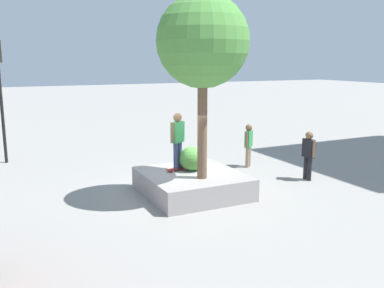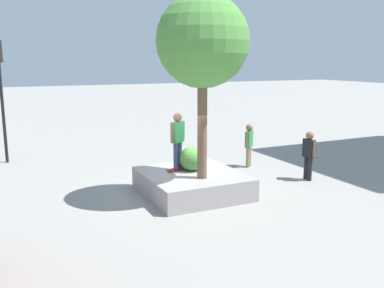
{
  "view_description": "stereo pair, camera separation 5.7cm",
  "coord_description": "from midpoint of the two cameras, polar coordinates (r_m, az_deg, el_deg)",
  "views": [
    {
      "loc": [
        -11.59,
        5.33,
        4.01
      ],
      "look_at": [
        -0.43,
        -0.02,
        1.56
      ],
      "focal_mm": 39.36,
      "sensor_mm": 36.0,
      "label": 1
    },
    {
      "loc": [
        -11.61,
        5.28,
        4.01
      ],
      "look_at": [
        -0.43,
        -0.02,
        1.56
      ],
      "focal_mm": 39.36,
      "sensor_mm": 36.0,
      "label": 2
    }
  ],
  "objects": [
    {
      "name": "boxwood_shrub",
      "position": [
        13.03,
        -0.19,
        -1.99
      ],
      "size": [
        0.76,
        0.76,
        0.76
      ],
      "primitive_type": "sphere",
      "color": "#4C8C3D",
      "rests_on": "planter_ledge"
    },
    {
      "name": "pedestrian_crossing",
      "position": [
        14.79,
        15.39,
        -1.08
      ],
      "size": [
        0.57,
        0.26,
        1.68
      ],
      "color": "black",
      "rests_on": "ground"
    },
    {
      "name": "bystander_watching",
      "position": [
        16.17,
        7.57,
        0.21
      ],
      "size": [
        0.42,
        0.46,
        1.66
      ],
      "color": "#847056",
      "rests_on": "ground"
    },
    {
      "name": "skateboard",
      "position": [
        13.13,
        -2.06,
        -3.35
      ],
      "size": [
        0.43,
        0.83,
        0.07
      ],
      "color": "#A51E1E",
      "rests_on": "planter_ledge"
    },
    {
      "name": "plaza_tree",
      "position": [
        11.86,
        1.32,
        13.62
      ],
      "size": [
        2.59,
        2.59,
        5.18
      ],
      "color": "brown",
      "rests_on": "planter_ledge"
    },
    {
      "name": "skateboarder",
      "position": [
        12.91,
        -2.09,
        1.0
      ],
      "size": [
        0.4,
        0.52,
        1.72
      ],
      "color": "navy",
      "rests_on": "skateboard"
    },
    {
      "name": "planter_ledge",
      "position": [
        12.92,
        -0.13,
        -5.36
      ],
      "size": [
        3.05,
        2.84,
        0.66
      ],
      "primitive_type": "cube",
      "color": "gray",
      "rests_on": "ground"
    },
    {
      "name": "ground_plane",
      "position": [
        13.37,
        -1.01,
        -6.26
      ],
      "size": [
        120.0,
        120.0,
        0.0
      ],
      "primitive_type": "plane",
      "color": "gray"
    }
  ]
}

